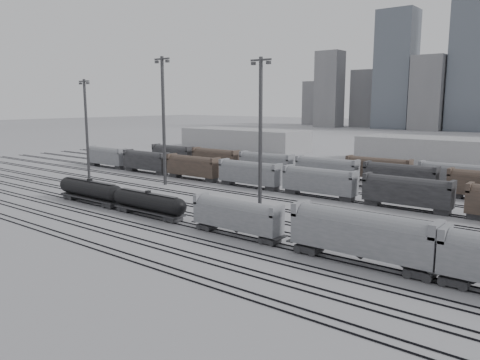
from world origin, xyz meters
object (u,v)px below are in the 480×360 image
Objects in this scene: tank_car_a at (90,190)px; light_mast_a at (87,128)px; light_mast_c at (260,130)px; tank_car_b at (148,202)px; hopper_car_b at (362,233)px; hopper_car_a at (237,215)px.

light_mast_a reaches higher than tank_car_a.
light_mast_c reaches higher than tank_car_a.
tank_car_b is 22.11m from light_mast_c.
tank_car_a is at bearing 180.00° from tank_car_b.
tank_car_a is 1.04× the size of hopper_car_b.
tank_car_a is 16.02m from tank_car_b.
hopper_car_b is at bearing -10.34° from light_mast_a.
light_mast_a is (-72.80, 13.29, 8.67)m from hopper_car_b.
tank_car_b is at bearing -20.07° from light_mast_a.
light_mast_a is at bearing -177.13° from light_mast_c.
hopper_car_a is 0.60× the size of light_mast_a.
tank_car_a is 1.26× the size of hopper_car_a.
light_mast_a is 47.27m from light_mast_c.
tank_car_a is 0.68× the size of light_mast_c.
tank_car_b is 18.34m from hopper_car_a.
tank_car_b is 1.17× the size of hopper_car_a.
tank_car_b is at bearing 0.00° from tank_car_a.
hopper_car_a is 57.06m from light_mast_a.
tank_car_a is at bearing 180.00° from hopper_car_b.
light_mast_c is at bearing 30.26° from tank_car_a.
hopper_car_b is at bearing 0.00° from tank_car_b.
light_mast_c is (-7.51, 15.65, 10.52)m from hopper_car_a.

